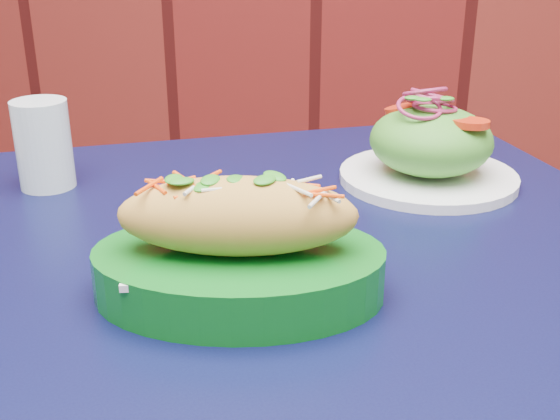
{
  "coord_description": "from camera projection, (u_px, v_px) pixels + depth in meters",
  "views": [
    {
      "loc": [
        0.48,
        1.08,
        1.05
      ],
      "look_at": [
        0.43,
        1.66,
        0.81
      ],
      "focal_mm": 45.0,
      "sensor_mm": 36.0,
      "label": 1
    }
  ],
  "objects": [
    {
      "name": "cafe_table",
      "position": [
        289.0,
        327.0,
        0.72
      ],
      "size": [
        1.03,
        1.03,
        0.75
      ],
      "rotation": [
        0.0,
        0.0,
        0.35
      ],
      "color": "black",
      "rests_on": "ground"
    },
    {
      "name": "salad_plate",
      "position": [
        430.0,
        147.0,
        0.85
      ],
      "size": [
        0.22,
        0.22,
        0.12
      ],
      "rotation": [
        0.0,
        0.0,
        -0.24
      ],
      "color": "white",
      "rests_on": "cafe_table"
    },
    {
      "name": "banh_mi_basket",
      "position": [
        239.0,
        249.0,
        0.59
      ],
      "size": [
        0.26,
        0.18,
        0.11
      ],
      "rotation": [
        0.0,
        0.0,
        0.08
      ],
      "color": "#0B6319",
      "rests_on": "cafe_table"
    },
    {
      "name": "water_glass",
      "position": [
        44.0,
        145.0,
        0.83
      ],
      "size": [
        0.07,
        0.07,
        0.11
      ],
      "primitive_type": "cylinder",
      "color": "silver",
      "rests_on": "cafe_table"
    }
  ]
}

